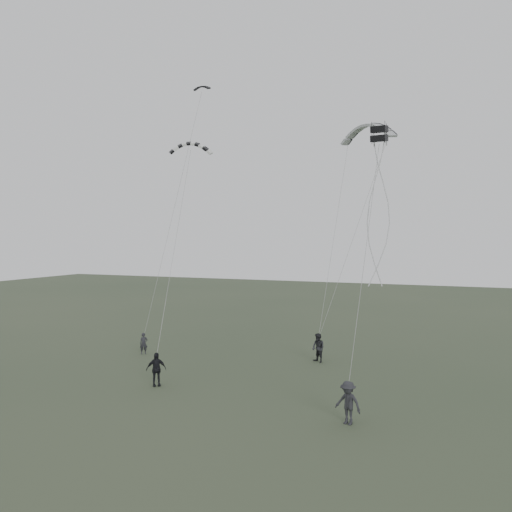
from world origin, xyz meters
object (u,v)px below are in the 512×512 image
at_px(flyer_left, 144,344).
at_px(kite_striped, 191,143).
at_px(kite_pale_large, 368,125).
at_px(kite_box, 379,134).
at_px(flyer_right, 318,348).
at_px(flyer_center, 156,369).
at_px(flyer_far, 348,403).
at_px(kite_dark_small, 202,87).

height_order(flyer_left, kite_striped, kite_striped).
height_order(kite_pale_large, kite_striped, kite_pale_large).
bearing_deg(kite_striped, flyer_left, 139.04).
distance_m(flyer_left, kite_box, 21.96).
distance_m(flyer_right, flyer_center, 11.18).
distance_m(kite_pale_large, kite_box, 11.33).
bearing_deg(kite_box, flyer_far, -100.54).
distance_m(flyer_center, kite_pale_large, 21.70).
bearing_deg(flyer_far, kite_dark_small, 156.47).
bearing_deg(kite_striped, kite_box, -42.26).
bearing_deg(kite_box, kite_dark_small, 153.17).
bearing_deg(flyer_center, flyer_left, 88.67).
relative_size(flyer_left, kite_striped, 0.56).
height_order(flyer_left, flyer_right, flyer_right).
bearing_deg(flyer_right, flyer_center, -94.71).
distance_m(flyer_center, kite_box, 17.38).
xyz_separation_m(flyer_left, flyer_right, (12.27, 2.35, 0.21)).
height_order(flyer_right, kite_dark_small, kite_dark_small).
height_order(flyer_center, kite_pale_large, kite_pale_large).
height_order(flyer_far, kite_striped, kite_striped).
distance_m(kite_striped, kite_box, 13.19).
bearing_deg(flyer_left, flyer_center, -88.48).
relative_size(kite_striped, kite_box, 3.64).
relative_size(flyer_left, kite_box, 2.03).
height_order(flyer_left, flyer_far, flyer_far).
bearing_deg(kite_pale_large, flyer_center, -103.70).
bearing_deg(kite_striped, kite_pale_large, 8.53).
bearing_deg(flyer_left, kite_box, -54.38).
bearing_deg(kite_dark_small, flyer_center, -73.26).
distance_m(flyer_left, flyer_far, 18.23).
bearing_deg(kite_dark_small, flyer_right, -8.94).
distance_m(kite_dark_small, kite_box, 18.71).
height_order(flyer_far, kite_pale_large, kite_pale_large).
bearing_deg(kite_dark_small, flyer_far, -39.14).
bearing_deg(flyer_right, kite_dark_small, -156.70).
relative_size(flyer_right, flyer_far, 1.00).
xyz_separation_m(flyer_far, kite_striped, (-11.72, 6.74, 13.53)).
relative_size(flyer_left, flyer_center, 0.80).
bearing_deg(flyer_left, flyer_right, -27.03).
xyz_separation_m(kite_striped, kite_box, (12.58, -3.81, -1.10)).
bearing_deg(flyer_far, flyer_right, 129.68).
height_order(flyer_right, kite_box, kite_box).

